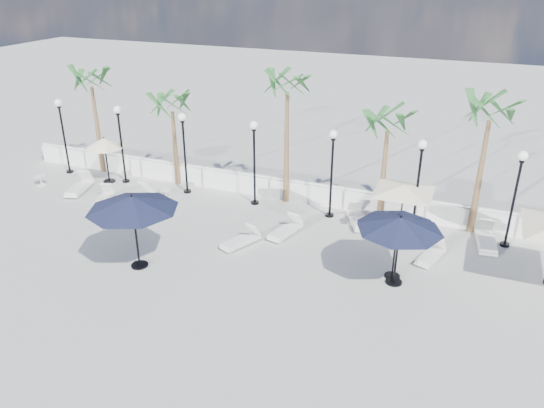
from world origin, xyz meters
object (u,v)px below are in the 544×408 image
at_px(parasol_navy_mid, 400,224).
at_px(parasol_cream_small, 104,144).
at_px(parasol_cream_sq_a, 404,185).
at_px(lounger_1, 104,198).
at_px(lounger_7, 431,255).
at_px(lounger_5, 358,219).
at_px(lounger_4, 286,230).
at_px(lounger_3, 241,240).
at_px(parasol_navy_left, 132,203).
at_px(lounger_6, 486,240).
at_px(lounger_0, 135,199).
at_px(lounger_2, 80,187).
at_px(parasol_navy_right, 398,221).

xyz_separation_m(parasol_navy_mid, parasol_cream_small, (-14.77, 3.91, -0.25)).
distance_m(parasol_cream_sq_a, parasol_cream_small, 14.30).
height_order(lounger_1, parasol_cream_sq_a, parasol_cream_sq_a).
xyz_separation_m(lounger_7, parasol_navy_mid, (-0.98, -2.03, 2.03)).
bearing_deg(lounger_5, parasol_navy_mid, -85.46).
xyz_separation_m(lounger_4, lounger_7, (5.62, 0.15, -0.02)).
xyz_separation_m(lounger_1, lounger_4, (8.77, 0.12, 0.01)).
relative_size(lounger_1, parasol_cream_sq_a, 0.40).
xyz_separation_m(lounger_1, lounger_7, (14.39, 0.27, -0.01)).
distance_m(lounger_5, parasol_cream_sq_a, 2.49).
relative_size(lounger_3, lounger_7, 1.03).
height_order(parasol_navy_mid, parasol_cream_small, parasol_navy_mid).
bearing_deg(parasol_navy_left, parasol_cream_sq_a, 37.13).
bearing_deg(lounger_6, lounger_0, 179.42).
distance_m(lounger_2, parasol_cream_small, 2.38).
bearing_deg(parasol_navy_right, lounger_1, 173.99).
height_order(parasol_navy_right, parasol_cream_sq_a, parasol_navy_right).
xyz_separation_m(lounger_5, parasol_navy_left, (-6.49, -6.23, 2.24)).
bearing_deg(parasol_cream_small, lounger_5, 0.09).
distance_m(lounger_7, parasol_cream_sq_a, 2.99).
height_order(lounger_4, parasol_navy_right, parasol_navy_right).
relative_size(lounger_5, parasol_navy_left, 0.62).
bearing_deg(lounger_6, lounger_5, 172.64).
xyz_separation_m(lounger_0, parasol_navy_right, (11.86, -1.80, 1.90)).
distance_m(lounger_7, parasol_navy_right, 2.79).
bearing_deg(lounger_7, lounger_1, -161.58).
xyz_separation_m(lounger_6, parasol_cream_sq_a, (-3.28, -0.02, 1.78)).
relative_size(lounger_2, parasol_navy_left, 0.65).
distance_m(lounger_3, parasol_cream_sq_a, 6.73).
bearing_deg(lounger_3, parasol_cream_small, -177.83).
distance_m(lounger_2, lounger_6, 18.16).
distance_m(lounger_2, lounger_5, 13.18).
height_order(lounger_3, parasol_navy_left, parasol_navy_left).
distance_m(lounger_6, parasol_navy_left, 13.26).
xyz_separation_m(parasol_navy_right, parasol_cream_small, (-14.65, 3.55, -0.16)).
height_order(parasol_cream_sq_a, parasol_cream_small, parasol_cream_small).
relative_size(lounger_1, lounger_2, 0.86).
relative_size(lounger_5, lounger_6, 0.95).
bearing_deg(lounger_2, lounger_1, -33.90).
bearing_deg(lounger_2, lounger_0, -19.44).
relative_size(lounger_0, lounger_4, 1.10).
xyz_separation_m(parasol_cream_sq_a, parasol_cream_small, (-14.30, 0.00, -0.05)).
height_order(parasol_navy_left, parasol_cream_small, parasol_navy_left).
distance_m(lounger_4, parasol_navy_mid, 5.39).
height_order(lounger_6, parasol_navy_left, parasol_navy_left).
bearing_deg(lounger_3, parasol_navy_left, -111.20).
relative_size(lounger_0, parasol_navy_right, 0.75).
xyz_separation_m(lounger_7, parasol_navy_right, (-1.10, -1.67, 1.94)).
xyz_separation_m(lounger_4, parasol_cream_sq_a, (4.17, 2.03, 1.81)).
distance_m(lounger_0, parasol_navy_mid, 12.34).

